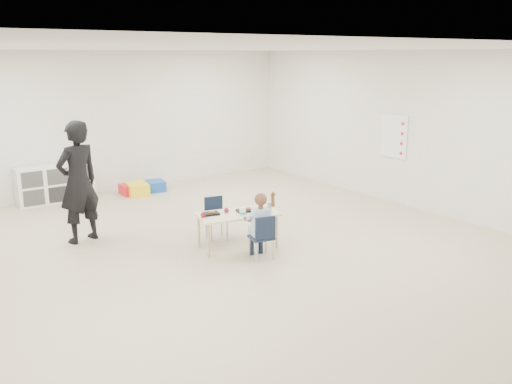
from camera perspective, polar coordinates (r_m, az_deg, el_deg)
room at (r=7.29m, az=-2.69°, el=3.81°), size 9.00×9.02×2.80m
table at (r=7.81m, az=-1.94°, el=-4.05°), size 1.25×0.81×0.53m
chair_near at (r=7.40m, az=0.55°, el=-4.70°), size 0.36×0.35×0.63m
chair_far at (r=8.20m, az=-4.18°, el=-2.82°), size 0.36×0.35×0.63m
child at (r=7.35m, az=0.56°, el=-3.36°), size 0.50×0.50×0.99m
lunch_tray_near at (r=7.80m, az=-1.21°, el=-1.96°), size 0.25×0.20×0.03m
lunch_tray_far at (r=7.67m, az=-4.76°, el=-2.29°), size 0.25×0.20×0.03m
milk_carton at (r=7.64m, az=-1.42°, el=-2.05°), size 0.08×0.08×0.10m
bread_roll at (r=7.72m, az=0.19°, el=-1.98°), size 0.09×0.09×0.07m
apple_near at (r=7.75m, az=-3.13°, el=-1.94°), size 0.07×0.07×0.07m
apple_far at (r=7.54m, az=-5.59°, el=-2.44°), size 0.07×0.07×0.07m
cubby_shelf at (r=10.92m, az=-20.37°, el=0.85°), size 1.40×0.40×0.70m
rules_poster at (r=10.38m, az=14.31°, el=5.71°), size 0.02×0.60×0.80m
adult at (r=8.35m, az=-18.21°, el=0.99°), size 0.76×0.61×1.82m
bin_red at (r=11.11m, az=-13.16°, el=0.27°), size 0.32×0.41×0.20m
bin_yellow at (r=11.01m, az=-12.38°, el=0.31°), size 0.46×0.55×0.24m
bin_blue at (r=11.29m, az=-10.51°, el=0.66°), size 0.39×0.47×0.21m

